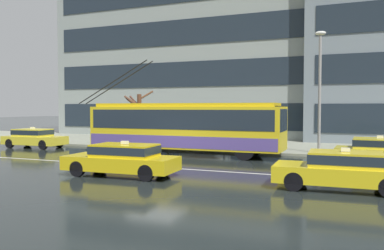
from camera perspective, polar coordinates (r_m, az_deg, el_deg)
The scene contains 15 objects.
ground_plane at distance 19.65m, azimuth -4.98°, elevation -5.44°, with size 160.00×160.00×0.00m, color #202626.
sidewalk_slab at distance 29.19m, azimuth 4.37°, elevation -2.68°, with size 80.00×10.00×0.14m, color gray.
lane_centre_line at distance 18.60m, azimuth -6.68°, elevation -5.89°, with size 72.00×0.14×0.01m, color silver.
trolleybus at distance 22.96m, azimuth -0.99°, elevation -0.20°, with size 12.75×2.58×5.51m.
taxi_queued_behind_bus at distance 29.03m, azimuth -21.58°, elevation -1.63°, with size 4.25×1.88×1.39m.
taxi_oncoming_far at distance 14.19m, azimuth 20.57°, elevation -5.83°, with size 4.30×1.88×1.39m.
taxi_ahead_of_bus at distance 20.92m, azimuth 25.48°, elevation -3.26°, with size 4.40×1.95×1.39m.
taxi_oncoming_near at distance 16.20m, azimuth -9.87°, elevation -4.67°, with size 4.60×1.96×1.39m.
bus_shelter at distance 25.92m, azimuth 1.41°, elevation 0.84°, with size 3.84×1.52×2.46m.
pedestrian_at_shelter at distance 27.51m, azimuth 0.63°, elevation 0.37°, with size 1.09×1.09×1.96m.
pedestrian_approaching_curb at distance 27.77m, azimuth -3.51°, elevation -0.86°, with size 0.37×0.37×1.60m.
pedestrian_walking_past at distance 24.98m, azimuth 8.18°, elevation 0.05°, with size 1.37×1.37×1.92m.
street_lamp at distance 23.64m, azimuth 17.74°, elevation 5.92°, with size 0.60×0.32×6.83m.
street_tree_bare at distance 28.71m, azimuth -7.60°, elevation 1.49°, with size 1.72×2.25×3.80m.
office_tower_corner_left at distance 41.11m, azimuth 2.94°, elevation 14.12°, with size 27.74×13.44×21.93m.
Camera 1 is at (8.90, -17.30, 2.73)m, focal length 37.45 mm.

